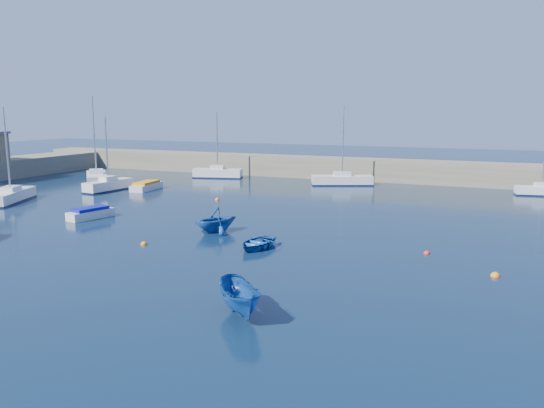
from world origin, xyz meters
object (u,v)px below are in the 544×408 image
at_px(sailboat_2, 11,196).
at_px(sailboat_3, 109,185).
at_px(sailboat_6, 342,180).
at_px(sailboat_4, 97,178).
at_px(motorboat_1, 91,213).
at_px(sailboat_5, 218,173).
at_px(motorboat_2, 146,186).
at_px(sailboat_7, 542,191).
at_px(dinghy_right, 240,299).
at_px(dinghy_left, 216,220).
at_px(dinghy_center, 257,243).

xyz_separation_m(sailboat_2, sailboat_3, (3.58, 9.59, 0.03)).
distance_m(sailboat_2, sailboat_6, 35.23).
bearing_deg(sailboat_4, sailboat_6, -21.62).
distance_m(sailboat_3, motorboat_1, 15.49).
relative_size(sailboat_5, motorboat_1, 2.14).
distance_m(motorboat_1, motorboat_2, 15.80).
relative_size(sailboat_7, dinghy_right, 1.81).
distance_m(sailboat_4, motorboat_1, 21.80).
distance_m(sailboat_5, motorboat_1, 27.45).
height_order(sailboat_2, motorboat_1, sailboat_2).
xyz_separation_m(sailboat_4, motorboat_2, (8.58, -1.83, -0.23)).
relative_size(sailboat_2, sailboat_4, 0.87).
bearing_deg(sailboat_4, sailboat_2, -125.90).
relative_size(sailboat_6, sailboat_7, 1.37).
bearing_deg(dinghy_left, sailboat_6, 116.11).
bearing_deg(sailboat_4, dinghy_center, -75.71).
relative_size(sailboat_3, motorboat_1, 2.03).
bearing_deg(sailboat_5, dinghy_left, -165.32).
relative_size(sailboat_3, sailboat_4, 0.77).
bearing_deg(motorboat_2, dinghy_left, -48.27).
xyz_separation_m(sailboat_2, dinghy_right, (32.97, -16.69, 0.12)).
relative_size(sailboat_3, motorboat_2, 1.68).
height_order(sailboat_3, dinghy_center, sailboat_3).
bearing_deg(motorboat_2, sailboat_6, 26.12).
xyz_separation_m(dinghy_center, dinghy_left, (-4.68, 3.02, 0.56)).
xyz_separation_m(motorboat_2, dinghy_left, (17.22, -15.03, 0.46)).
height_order(sailboat_2, sailboat_6, sailboat_6).
xyz_separation_m(sailboat_6, dinghy_right, (7.23, -40.74, 0.10)).
height_order(sailboat_3, sailboat_6, sailboat_6).
relative_size(sailboat_5, motorboat_2, 1.77).
relative_size(dinghy_left, dinghy_right, 0.92).
xyz_separation_m(sailboat_4, motorboat_1, (14.09, -16.64, -0.24)).
bearing_deg(sailboat_7, sailboat_4, 91.52).
bearing_deg(motorboat_2, dinghy_center, -46.65).
distance_m(motorboat_1, dinghy_right, 24.59).
bearing_deg(dinghy_center, motorboat_1, 175.31).
bearing_deg(sailboat_3, dinghy_left, -26.81).
relative_size(motorboat_1, motorboat_2, 0.83).
height_order(motorboat_1, dinghy_right, dinghy_right).
bearing_deg(dinghy_right, sailboat_5, 78.81).
xyz_separation_m(sailboat_3, dinghy_center, (25.31, -15.91, -0.29)).
bearing_deg(motorboat_1, dinghy_left, 12.42).
distance_m(sailboat_6, sailboat_7, 21.04).
height_order(sailboat_3, motorboat_1, sailboat_3).
xyz_separation_m(motorboat_1, dinghy_left, (11.71, -0.22, 0.47)).
bearing_deg(sailboat_7, motorboat_2, 96.58).
xyz_separation_m(dinghy_left, dinghy_right, (8.76, -13.40, -0.18)).
bearing_deg(sailboat_6, sailboat_3, 99.52).
relative_size(sailboat_6, dinghy_center, 2.78).
relative_size(sailboat_6, motorboat_1, 2.34).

